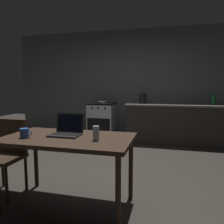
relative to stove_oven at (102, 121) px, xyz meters
name	(u,v)px	position (x,y,z in m)	size (l,w,h in m)	color
ground_plane	(94,175)	(0.52, -2.16, -0.44)	(12.00, 12.00, 0.00)	#2D2823
back_wall	(138,85)	(0.82, 0.35, 0.88)	(6.40, 0.10, 2.65)	#4F5152
kitchen_counter	(174,124)	(1.69, 0.00, 0.00)	(2.16, 0.64, 0.89)	#282623
stove_oven	(102,121)	(0.00, 0.00, 0.00)	(0.60, 0.62, 0.89)	#B7BABF
dining_table	(68,144)	(0.53, -2.99, 0.24)	(1.34, 0.78, 0.76)	#332319
chair	(8,151)	(-0.32, -2.88, 0.06)	(0.40, 0.40, 0.88)	#2D2116
laptop	(67,131)	(0.48, -2.92, 0.36)	(0.32, 0.26, 0.23)	#232326
electric_kettle	(142,99)	(0.97, 0.00, 0.56)	(0.17, 0.15, 0.24)	black
bottle	(213,99)	(2.46, -0.05, 0.58)	(0.08, 0.08, 0.27)	#19592D
frying_pan	(102,102)	(0.02, -0.03, 0.47)	(0.27, 0.44, 0.05)	gray
coffee_mug	(25,133)	(0.12, -3.14, 0.36)	(0.13, 0.09, 0.10)	#264C8C
drinking_glass	(96,133)	(0.87, -3.07, 0.39)	(0.06, 0.06, 0.14)	#99B7C6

